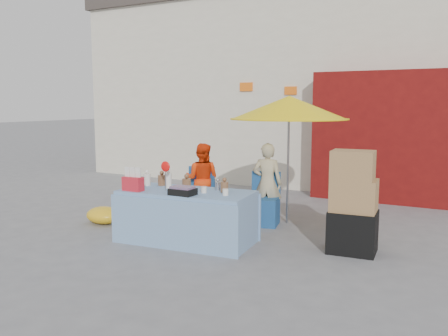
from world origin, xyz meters
The scene contains 10 objects.
ground centered at (0.00, 0.00, 0.00)m, with size 80.00×80.00×0.00m, color slate.
backdrop centered at (0.52, 7.52, 3.10)m, with size 14.00×8.00×7.80m.
market_table centered at (0.07, -0.08, 0.38)m, with size 2.00×1.08×1.17m.
chair_left centered at (-0.60, 1.33, 0.26)m, with size 0.57×0.56×0.85m.
chair_right centered at (0.65, 1.33, 0.26)m, with size 0.57×0.56×0.85m.
vendor_orange centered at (-0.60, 1.47, 0.64)m, with size 0.62×0.48×1.27m, color #F93B0D.
vendor_beige centered at (0.65, 1.47, 0.66)m, with size 0.48×0.32×1.33m, color #BFB087.
umbrella centered at (0.95, 1.62, 1.89)m, with size 1.90×1.90×2.09m.
box_stack centered at (2.27, 0.56, 0.63)m, with size 0.65×0.55×1.36m.
tarp_bundle centered at (-1.69, 0.14, 0.14)m, with size 0.62×0.50×0.28m, color yellow.
Camera 1 is at (3.69, -5.62, 1.97)m, focal length 38.00 mm.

